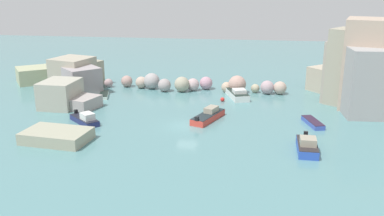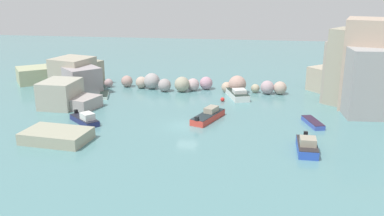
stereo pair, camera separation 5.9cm
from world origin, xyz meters
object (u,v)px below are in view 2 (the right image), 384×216
Objects in this scene: channel_buoy at (223,99)px; moored_boat_4 at (104,95)px; stone_dock at (57,136)px; moored_boat_5 at (85,119)px; moored_boat_2 at (313,123)px; moored_boat_0 at (237,94)px; moored_boat_3 at (208,116)px; moored_boat_1 at (307,146)px.

channel_buoy is 18.27m from moored_boat_4.
stone_dock is 1.46× the size of moored_boat_5.
moored_boat_0 is at bearing -155.35° from moored_boat_2.
moored_boat_3 is 1.54× the size of moored_boat_4.
channel_buoy is at bearing 48.00° from stone_dock.
moored_boat_4 is at bearing -122.53° from moored_boat_2.
moored_boat_1 is 1.19× the size of moored_boat_4.
moored_boat_0 is 21.85m from moored_boat_1.
channel_buoy is (16.94, 18.82, -0.33)m from stone_dock.
channel_buoy is 3.27m from moored_boat_0.
channel_buoy is 0.13× the size of moored_boat_2.
moored_boat_4 is at bearing -101.41° from moored_boat_0.
channel_buoy is 14.85m from moored_boat_2.
moored_boat_5 is (0.71, 6.37, -0.10)m from stone_dock.
moored_boat_5 is (2.04, -12.44, 0.27)m from moored_boat_4.
moored_boat_1 is at bearing 30.76° from moored_boat_5.
moored_boat_0 is at bearing 81.40° from moored_boat_5.
moored_boat_0 is at bearing -156.38° from moored_boat_1.
moored_boat_3 is (-11.34, 8.93, -0.08)m from moored_boat_1.
moored_boat_1 is (10.22, -17.74, 0.31)m from channel_buoy.
moored_boat_2 is at bearing 22.24° from moored_boat_0.
moored_boat_5 is at bearing -99.65° from moored_boat_1.
moored_boat_5 is at bearing 124.93° from moored_boat_3.
moored_boat_0 is 1.34× the size of moored_boat_5.
moored_boat_1 is at bearing 2.27° from stone_dock.
moored_boat_1 is at bearing -60.05° from channel_buoy.
stone_dock is at bearing -11.11° from moored_boat_4.
moored_boat_0 is 11.77m from moored_boat_3.
moored_boat_1 reaches higher than channel_buoy.
moored_boat_1 is (8.17, -20.27, 0.03)m from moored_boat_0.
stone_dock is at bearing -87.12° from moored_boat_2.
channel_buoy reaches higher than moored_boat_2.
moored_boat_0 reaches higher than stone_dock.
moored_boat_2 is (9.84, -11.41, -0.30)m from moored_boat_0.
moored_boat_0 is 1.55× the size of moored_boat_4.
channel_buoy is 0.15× the size of moored_boat_4.
stone_dock is at bearing 143.71° from moored_boat_3.
moored_boat_0 reaches higher than moored_boat_3.
moored_boat_4 is 0.86× the size of moored_boat_5.
moored_boat_1 is at bearing 42.97° from moored_boat_4.
moored_boat_0 is 1.41× the size of moored_boat_2.
stone_dock is 18.86m from moored_boat_4.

